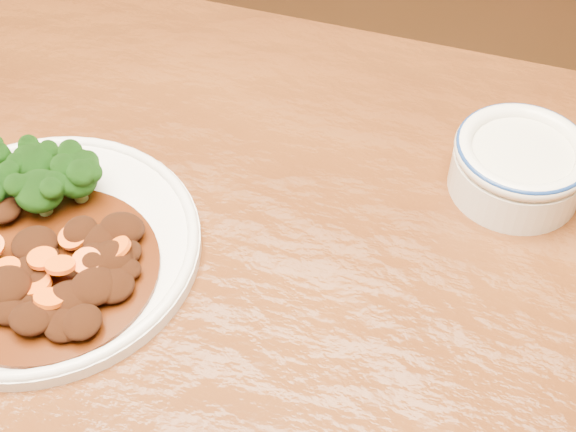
% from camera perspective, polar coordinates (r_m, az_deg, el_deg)
% --- Properties ---
extents(dining_table, '(1.53, 0.95, 0.75)m').
position_cam_1_polar(dining_table, '(0.83, -7.04, -7.97)').
color(dining_table, '#5C2D10').
rests_on(dining_table, ground).
extents(dinner_plate, '(0.31, 0.31, 0.02)m').
position_cam_1_polar(dinner_plate, '(0.81, -17.09, -2.09)').
color(dinner_plate, silver).
rests_on(dinner_plate, dining_table).
extents(broccoli_florets, '(0.15, 0.10, 0.05)m').
position_cam_1_polar(broccoli_florets, '(0.83, -17.98, 2.72)').
color(broccoli_florets, '#678D49').
rests_on(broccoli_florets, dinner_plate).
extents(mince_stew, '(0.21, 0.21, 0.03)m').
position_cam_1_polar(mince_stew, '(0.76, -15.84, -3.84)').
color(mince_stew, '#411C07').
rests_on(mince_stew, dinner_plate).
extents(dip_bowl, '(0.14, 0.14, 0.06)m').
position_cam_1_polar(dip_bowl, '(0.85, 16.11, 3.59)').
color(dip_bowl, silver).
rests_on(dip_bowl, dining_table).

